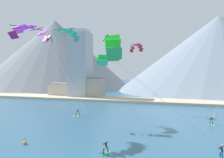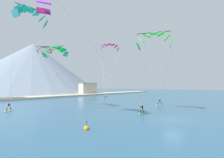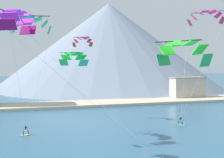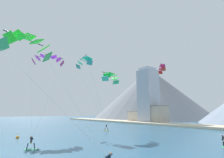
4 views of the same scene
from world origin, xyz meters
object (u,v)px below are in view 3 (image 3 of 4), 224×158
object	(u,v)px
kitesurfer_near_lead	(181,123)
kitesurfer_near_trail	(24,133)
parafoil_kite_mid_center	(18,20)
parafoil_kite_distant_high_outer	(82,40)
parafoil_kite_near_trail	(30,24)
parafoil_kite_far_left	(183,50)
parafoil_kite_distant_low_drift	(73,57)
parafoil_kite_near_lead	(205,16)

from	to	relation	value
kitesurfer_near_lead	kitesurfer_near_trail	world-z (taller)	kitesurfer_near_lead
kitesurfer_near_trail	parafoil_kite_mid_center	xyz separation A→B (m)	(-0.46, -15.08, 15.52)
parafoil_kite_distant_high_outer	parafoil_kite_near_trail	bearing A→B (deg)	-121.63
parafoil_kite_far_left	parafoil_kite_distant_low_drift	size ratio (longest dim) A/B	2.32
kitesurfer_near_trail	parafoil_kite_near_trail	distance (m)	17.51
kitesurfer_near_lead	parafoil_kite_distant_high_outer	bearing A→B (deg)	149.67
parafoil_kite_near_trail	parafoil_kite_distant_high_outer	world-z (taller)	parafoil_kite_near_trail
parafoil_kite_far_left	parafoil_kite_distant_low_drift	bearing A→B (deg)	113.37
kitesurfer_near_lead	parafoil_kite_mid_center	world-z (taller)	parafoil_kite_mid_center
parafoil_kite_mid_center	parafoil_kite_far_left	bearing A→B (deg)	-23.99
parafoil_kite_mid_center	parafoil_kite_near_lead	bearing A→B (deg)	30.38
kitesurfer_near_trail	parafoil_kite_distant_low_drift	size ratio (longest dim) A/B	0.30
kitesurfer_near_lead	parafoil_kite_near_trail	distance (m)	31.39
kitesurfer_near_lead	parafoil_kite_mid_center	size ratio (longest dim) A/B	0.11
parafoil_kite_mid_center	parafoil_kite_near_trail	bearing A→B (deg)	79.98
parafoil_kite_near_lead	parafoil_kite_distant_high_outer	xyz separation A→B (m)	(-24.51, 3.32, -5.03)
kitesurfer_near_lead	parafoil_kite_distant_high_outer	world-z (taller)	parafoil_kite_distant_high_outer
kitesurfer_near_lead	parafoil_kite_distant_low_drift	distance (m)	23.40
parafoil_kite_near_trail	parafoil_kite_far_left	world-z (taller)	parafoil_kite_near_trail
kitesurfer_near_trail	parafoil_kite_near_lead	size ratio (longest dim) A/B	0.09
parafoil_kite_near_trail	parafoil_kite_mid_center	bearing A→B (deg)	-100.02
parafoil_kite_mid_center	parafoil_kite_distant_low_drift	bearing A→B (deg)	56.64
parafoil_kite_near_trail	parafoil_kite_mid_center	xyz separation A→B (m)	(-1.44, -8.15, -0.53)
parafoil_kite_distant_low_drift	parafoil_kite_mid_center	bearing A→B (deg)	-123.36
parafoil_kite_far_left	kitesurfer_near_lead	bearing A→B (deg)	61.24
parafoil_kite_near_lead	parafoil_kite_distant_high_outer	bearing A→B (deg)	172.28
kitesurfer_near_lead	kitesurfer_near_trail	distance (m)	27.08
kitesurfer_near_trail	parafoil_kite_near_trail	world-z (taller)	parafoil_kite_near_trail
parafoil_kite_distant_low_drift	kitesurfer_near_lead	bearing A→B (deg)	9.94
kitesurfer_near_trail	parafoil_kite_near_lead	bearing A→B (deg)	9.60
parafoil_kite_near_trail	parafoil_kite_far_left	xyz separation A→B (m)	(14.08, -15.05, -3.73)
kitesurfer_near_trail	parafoil_kite_distant_high_outer	size ratio (longest dim) A/B	0.47
parafoil_kite_near_trail	parafoil_kite_near_lead	bearing A→B (deg)	20.54
parafoil_kite_mid_center	parafoil_kite_distant_high_outer	bearing A→B (deg)	64.86
parafoil_kite_near_lead	parafoil_kite_near_trail	xyz separation A→B (m)	(-34.53, -12.94, -3.91)
kitesurfer_near_lead	kitesurfer_near_trail	size ratio (longest dim) A/B	0.98
kitesurfer_near_trail	parafoil_kite_distant_low_drift	world-z (taller)	parafoil_kite_distant_low_drift
parafoil_kite_near_lead	parafoil_kite_far_left	xyz separation A→B (m)	(-20.44, -27.99, -7.64)
parafoil_kite_near_lead	parafoil_kite_distant_low_drift	bearing A→B (deg)	-161.34
kitesurfer_near_lead	parafoil_kite_near_trail	xyz separation A→B (m)	(-26.10, -6.85, 16.04)
kitesurfer_near_lead	parafoil_kite_far_left	distance (m)	27.85
parafoil_kite_distant_high_outer	parafoil_kite_distant_low_drift	world-z (taller)	parafoil_kite_distant_high_outer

